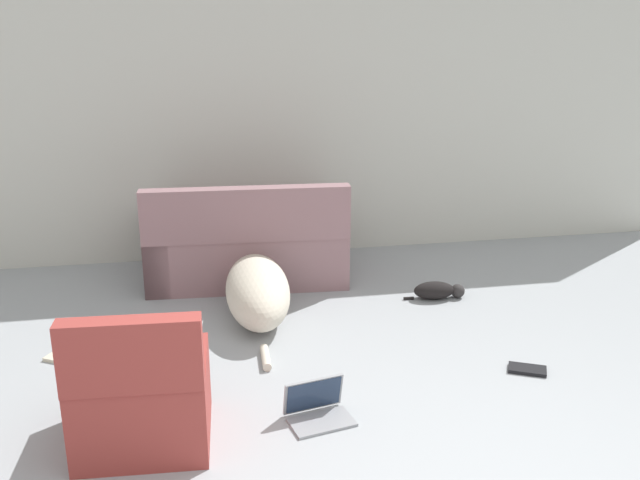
% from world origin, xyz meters
% --- Properties ---
extents(wall_back, '(7.36, 0.06, 2.60)m').
position_xyz_m(wall_back, '(0.00, 4.00, 1.30)').
color(wall_back, beige).
rests_on(wall_back, ground_plane).
extents(couch, '(1.69, 1.01, 0.88)m').
position_xyz_m(couch, '(-0.67, 3.38, 0.28)').
color(couch, gray).
rests_on(couch, ground_plane).
extents(dog, '(0.51, 1.62, 0.42)m').
position_xyz_m(dog, '(-0.66, 2.56, 0.21)').
color(dog, beige).
rests_on(dog, ground_plane).
extents(cat, '(0.50, 0.20, 0.14)m').
position_xyz_m(cat, '(0.78, 2.63, 0.07)').
color(cat, black).
rests_on(cat, ground_plane).
extents(laptop_open, '(0.40, 0.33, 0.22)m').
position_xyz_m(laptop_open, '(-0.48, 1.10, 0.07)').
color(laptop_open, gray).
rests_on(laptop_open, ground_plane).
extents(book_black, '(0.27, 0.22, 0.02)m').
position_xyz_m(book_black, '(0.94, 1.38, 0.01)').
color(book_black, black).
rests_on(book_black, ground_plane).
extents(book_cream, '(0.27, 0.24, 0.02)m').
position_xyz_m(book_cream, '(-1.99, 2.08, 0.01)').
color(book_cream, beige).
rests_on(book_cream, ground_plane).
extents(side_chair, '(0.72, 0.70, 0.82)m').
position_xyz_m(side_chair, '(-1.41, 1.03, 0.28)').
color(side_chair, '#993833').
rests_on(side_chair, ground_plane).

